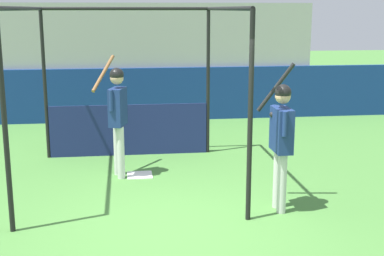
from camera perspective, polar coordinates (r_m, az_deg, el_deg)
The scene contains 7 objects.
ground_plane at distance 7.32m, azimuth -1.65°, elevation -10.62°, with size 60.00×60.00×0.00m, color #477F38.
outfield_wall at distance 14.08m, azimuth -4.57°, elevation 3.59°, with size 24.00×0.12×1.39m.
bleacher_section at distance 15.63m, azimuth -4.93°, elevation 7.56°, with size 8.70×3.20×3.07m.
batting_cage at distance 9.84m, azimuth -6.77°, elevation 3.19°, with size 3.26×3.71×2.92m.
home_plate at distance 9.55m, azimuth -5.60°, elevation -5.02°, with size 0.44×0.44×0.02m.
player_batter at distance 9.27m, azimuth -7.96°, elevation 1.87°, with size 0.61×0.97×2.08m.
player_waiting at distance 7.72m, azimuth 9.49°, elevation -0.64°, with size 0.52×0.81×2.13m.
Camera 1 is at (-0.65, -6.70, 2.88)m, focal length 50.00 mm.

